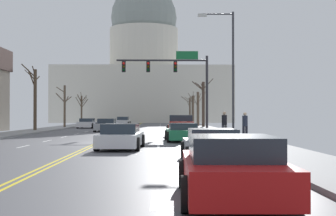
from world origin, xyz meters
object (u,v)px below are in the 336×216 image
(sedan_near_01, at_px, (183,133))
(sedan_oncoming_00, at_px, (106,125))
(sedan_near_02, at_px, (121,137))
(sedan_oncoming_01, at_px, (87,124))
(pedestrian_00, at_px, (245,124))
(bicycle_parked, at_px, (225,134))
(sedan_near_04, at_px, (232,169))
(pedestrian_01, at_px, (224,123))
(signal_gantry, at_px, (175,74))
(street_lamp_right, at_px, (228,63))
(pickup_truck_near_00, at_px, (181,127))
(sedan_near_03, at_px, (212,146))
(sedan_oncoming_02, at_px, (123,122))

(sedan_near_01, distance_m, sedan_oncoming_00, 18.19)
(sedan_near_02, distance_m, sedan_oncoming_01, 35.11)
(pedestrian_00, height_order, bicycle_parked, pedestrian_00)
(sedan_near_04, bearing_deg, sedan_near_01, 90.18)
(sedan_oncoming_00, xyz_separation_m, pedestrian_01, (9.42, -15.56, 0.51))
(signal_gantry, height_order, pedestrian_00, signal_gantry)
(signal_gantry, xyz_separation_m, street_lamp_right, (3.10, -11.05, -0.29))
(pickup_truck_near_00, bearing_deg, bicycle_parked, -74.24)
(bicycle_parked, bearing_deg, pedestrian_01, 83.72)
(pickup_truck_near_00, bearing_deg, sedan_near_01, -91.64)
(sedan_near_03, bearing_deg, sedan_near_04, -92.98)
(sedan_near_02, height_order, bicycle_parked, sedan_near_02)
(sedan_near_03, distance_m, pedestrian_00, 14.01)
(sedan_oncoming_02, bearing_deg, pedestrian_01, -75.59)
(sedan_near_02, bearing_deg, bicycle_parked, 45.58)
(sedan_near_03, relative_size, sedan_oncoming_02, 1.02)
(pickup_truck_near_00, relative_size, sedan_near_02, 1.16)
(sedan_oncoming_00, bearing_deg, bicycle_parked, -62.44)
(sedan_near_01, bearing_deg, street_lamp_right, 9.70)
(sedan_oncoming_01, height_order, sedan_oncoming_02, sedan_oncoming_02)
(sedan_oncoming_02, bearing_deg, sedan_near_03, -82.02)
(pickup_truck_near_00, height_order, sedan_oncoming_02, pickup_truck_near_00)
(signal_gantry, bearing_deg, sedan_oncoming_00, 140.25)
(sedan_near_03, height_order, pedestrian_00, pedestrian_00)
(sedan_near_04, height_order, pedestrian_00, pedestrian_00)
(pedestrian_00, distance_m, bicycle_parked, 2.01)
(sedan_oncoming_00, height_order, pedestrian_00, pedestrian_00)
(sedan_near_02, relative_size, pedestrian_01, 2.76)
(sedan_oncoming_00, xyz_separation_m, bicycle_parked, (9.19, -17.61, -0.09))
(sedan_oncoming_01, relative_size, bicycle_parked, 2.46)
(sedan_near_02, relative_size, sedan_oncoming_00, 1.08)
(street_lamp_right, xyz_separation_m, bicycle_parked, (-0.38, -1.18, -4.40))
(sedan_near_01, height_order, sedan_oncoming_00, sedan_oncoming_00)
(pedestrian_01, bearing_deg, street_lamp_right, -80.10)
(sedan_oncoming_00, bearing_deg, street_lamp_right, -59.78)
(sedan_near_04, relative_size, pedestrian_01, 2.65)
(street_lamp_right, xyz_separation_m, sedan_oncoming_02, (-9.70, 38.01, -4.28))
(sedan_near_02, bearing_deg, street_lamp_right, 48.95)
(sedan_oncoming_00, bearing_deg, pickup_truck_near_00, -53.71)
(sedan_oncoming_01, relative_size, pedestrian_01, 2.56)
(sedan_near_01, relative_size, sedan_near_03, 1.05)
(pedestrian_01, height_order, bicycle_parked, pedestrian_01)
(sedan_near_01, distance_m, sedan_near_02, 7.39)
(signal_gantry, distance_m, pickup_truck_near_00, 5.98)
(signal_gantry, height_order, sedan_near_03, signal_gantry)
(sedan_near_01, xyz_separation_m, sedan_oncoming_00, (-6.64, 16.93, 0.04))
(sedan_oncoming_01, height_order, bicycle_parked, sedan_oncoming_01)
(sedan_near_03, distance_m, sedan_near_04, 7.35)
(signal_gantry, relative_size, pedestrian_01, 4.64)
(sedan_oncoming_00, distance_m, bicycle_parked, 19.87)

